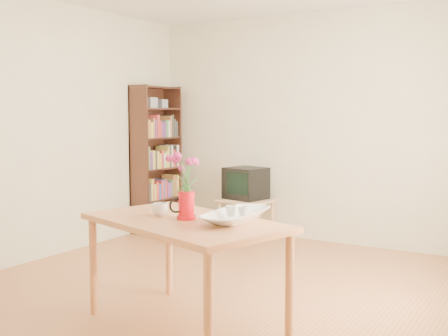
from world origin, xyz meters
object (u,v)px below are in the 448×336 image
Objects in this scene: table at (185,231)px; pitcher at (186,207)px; mug at (160,209)px; television at (246,183)px; bowl at (236,191)px.

table is 0.17m from pitcher.
pitcher is 1.70× the size of mug.
television is at bearing -53.16° from mug.
bowl is (0.56, 0.09, 0.16)m from mug.
pitcher is 0.24m from mug.
mug is (-0.23, 0.03, 0.13)m from table.
mug is 0.23× the size of television.
mug is at bearing -147.26° from pitcher.
pitcher is 0.45× the size of bowl.
pitcher reaches higher than table.
mug reaches higher than television.
television is (-1.00, 2.68, -0.19)m from pitcher.
bowl reaches higher than mug.
television is (-1.00, 2.70, -0.02)m from table.
bowl reaches higher than television.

